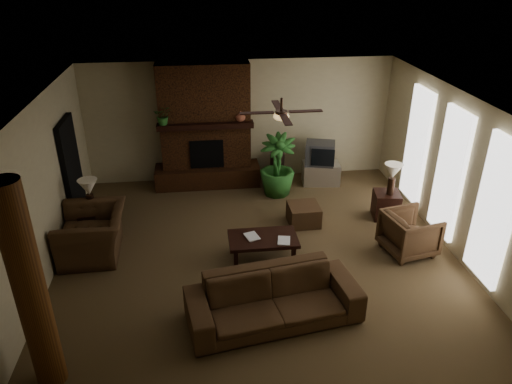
{
  "coord_description": "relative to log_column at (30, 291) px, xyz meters",
  "views": [
    {
      "loc": [
        -0.91,
        -7.07,
        4.85
      ],
      "look_at": [
        0.0,
        0.4,
        1.1
      ],
      "focal_mm": 33.55,
      "sensor_mm": 36.0,
      "label": 1
    }
  ],
  "objects": [
    {
      "name": "room_shell",
      "position": [
        2.95,
        2.4,
        0.0
      ],
      "size": [
        7.0,
        7.0,
        7.0
      ],
      "color": "brown",
      "rests_on": "ground"
    },
    {
      "name": "fireplace",
      "position": [
        2.15,
        5.62,
        -0.24
      ],
      "size": [
        2.4,
        0.7,
        2.8
      ],
      "color": "#4A2813",
      "rests_on": "ground"
    },
    {
      "name": "windows",
      "position": [
        6.4,
        2.6,
        -0.05
      ],
      "size": [
        0.08,
        3.65,
        2.35
      ],
      "color": "white",
      "rests_on": "ground"
    },
    {
      "name": "log_column",
      "position": [
        0.0,
        0.0,
        0.0
      ],
      "size": [
        0.36,
        0.36,
        2.8
      ],
      "primitive_type": "cylinder",
      "color": "brown",
      "rests_on": "ground"
    },
    {
      "name": "doorway",
      "position": [
        -0.49,
        4.2,
        -0.35
      ],
      "size": [
        0.1,
        1.0,
        2.1
      ],
      "primitive_type": "cube",
      "color": "black",
      "rests_on": "ground"
    },
    {
      "name": "ceiling_fan",
      "position": [
        3.35,
        2.7,
        1.13
      ],
      "size": [
        1.35,
        1.35,
        0.37
      ],
      "color": "#2F1E15",
      "rests_on": "ceiling"
    },
    {
      "name": "sofa",
      "position": [
        2.96,
        0.78,
        -0.91
      ],
      "size": [
        2.59,
        1.12,
        0.98
      ],
      "primitive_type": "imported",
      "rotation": [
        0.0,
        0.0,
        0.16
      ],
      "color": "#4A331F",
      "rests_on": "ground"
    },
    {
      "name": "armchair_left",
      "position": [
        0.04,
        2.87,
        -0.84
      ],
      "size": [
        0.87,
        1.3,
        1.12
      ],
      "primitive_type": "imported",
      "rotation": [
        0.0,
        0.0,
        -1.54
      ],
      "color": "#4A331F",
      "rests_on": "ground"
    },
    {
      "name": "armchair_right",
      "position": [
        5.65,
        2.25,
        -0.97
      ],
      "size": [
        0.94,
        0.98,
        0.86
      ],
      "primitive_type": "imported",
      "rotation": [
        0.0,
        0.0,
        1.78
      ],
      "color": "#4A331F",
      "rests_on": "ground"
    },
    {
      "name": "coffee_table",
      "position": [
        3.02,
        2.36,
        -1.03
      ],
      "size": [
        1.2,
        0.7,
        0.43
      ],
      "color": "black",
      "rests_on": "ground"
    },
    {
      "name": "ottoman",
      "position": [
        3.99,
        3.48,
        -1.2
      ],
      "size": [
        0.61,
        0.61,
        0.4
      ],
      "primitive_type": "cube",
      "rotation": [
        0.0,
        0.0,
        0.02
      ],
      "color": "#4A331F",
      "rests_on": "ground"
    },
    {
      "name": "tv_stand",
      "position": [
        4.79,
        5.3,
        -1.15
      ],
      "size": [
        0.89,
        0.58,
        0.5
      ],
      "primitive_type": "cube",
      "rotation": [
        0.0,
        0.0,
        -0.1
      ],
      "color": "silver",
      "rests_on": "ground"
    },
    {
      "name": "tv",
      "position": [
        4.73,
        5.27,
        -0.64
      ],
      "size": [
        0.76,
        0.68,
        0.52
      ],
      "color": "#3D3D3F",
      "rests_on": "tv_stand"
    },
    {
      "name": "floor_vase",
      "position": [
        3.79,
        5.55,
        -0.97
      ],
      "size": [
        0.34,
        0.34,
        0.77
      ],
      "color": "black",
      "rests_on": "ground"
    },
    {
      "name": "floor_plant",
      "position": [
        3.67,
        4.85,
        -1.01
      ],
      "size": [
        1.04,
        1.51,
        0.78
      ],
      "primitive_type": "imported",
      "rotation": [
        0.0,
        0.0,
        -0.2
      ],
      "color": "#2A6026",
      "rests_on": "ground"
    },
    {
      "name": "side_table_left",
      "position": [
        -0.08,
        3.5,
        -1.12
      ],
      "size": [
        0.59,
        0.59,
        0.55
      ],
      "primitive_type": "cube",
      "rotation": [
        0.0,
        0.0,
        0.21
      ],
      "color": "black",
      "rests_on": "ground"
    },
    {
      "name": "lamp_left",
      "position": [
        -0.05,
        3.46,
        -0.4
      ],
      "size": [
        0.42,
        0.42,
        0.65
      ],
      "color": "#2F1E15",
      "rests_on": "side_table_left"
    },
    {
      "name": "side_table_right",
      "position": [
        5.71,
        3.53,
        -1.12
      ],
      "size": [
        0.57,
        0.57,
        0.55
      ],
      "primitive_type": "cube",
      "rotation": [
        0.0,
        0.0,
        -0.16
      ],
      "color": "black",
      "rests_on": "ground"
    },
    {
      "name": "lamp_right",
      "position": [
        5.74,
        3.48,
        -0.4
      ],
      "size": [
        0.41,
        0.41,
        0.65
      ],
      "color": "#2F1E15",
      "rests_on": "side_table_right"
    },
    {
      "name": "mantel_plant",
      "position": [
        1.26,
        5.36,
        0.32
      ],
      "size": [
        0.38,
        0.42,
        0.33
      ],
      "primitive_type": "imported",
      "rotation": [
        0.0,
        0.0,
        0.0
      ],
      "color": "#2A6026",
      "rests_on": "fireplace"
    },
    {
      "name": "mantel_vase",
      "position": [
        2.92,
        5.41,
        0.27
      ],
      "size": [
        0.28,
        0.28,
        0.22
      ],
      "primitive_type": "imported",
      "rotation": [
        0.0,
        0.0,
        -0.29
      ],
      "color": "#97523C",
      "rests_on": "fireplace"
    },
    {
      "name": "book_a",
      "position": [
        2.72,
        2.35,
        -0.83
      ],
      "size": [
        0.21,
        0.09,
        0.29
      ],
      "primitive_type": "imported",
      "rotation": [
        0.0,
        0.0,
        0.29
      ],
      "color": "#999999",
      "rests_on": "coffee_table"
    },
    {
      "name": "book_b",
      "position": [
        3.26,
        2.21,
        -0.82
      ],
      "size": [
        0.21,
        0.06,
        0.29
      ],
      "primitive_type": "imported",
      "rotation": [
        0.0,
        0.0,
        -0.2
      ],
      "color": "#999999",
      "rests_on": "coffee_table"
    }
  ]
}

